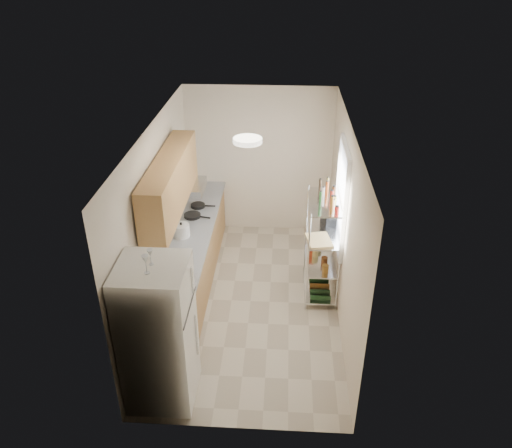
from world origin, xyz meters
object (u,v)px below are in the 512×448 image
(refrigerator, at_px, (158,334))
(cutting_board, at_px, (319,240))
(rice_cooker, at_px, (181,230))
(frying_pan_large, at_px, (192,216))
(espresso_machine, at_px, (329,213))

(refrigerator, relative_size, cutting_board, 4.34)
(refrigerator, height_order, rice_cooker, refrigerator)
(refrigerator, distance_m, frying_pan_large, 2.63)
(refrigerator, xyz_separation_m, cutting_board, (1.81, 1.83, 0.15))
(refrigerator, xyz_separation_m, espresso_machine, (1.97, 2.38, 0.28))
(espresso_machine, bearing_deg, frying_pan_large, 156.46)
(rice_cooker, relative_size, cutting_board, 0.58)
(rice_cooker, height_order, cutting_board, rice_cooker)
(cutting_board, distance_m, espresso_machine, 0.59)
(frying_pan_large, bearing_deg, refrigerator, -75.29)
(rice_cooker, xyz_separation_m, cutting_board, (1.94, -0.21, 0.03))
(refrigerator, bearing_deg, cutting_board, 45.35)
(refrigerator, distance_m, cutting_board, 2.58)
(refrigerator, height_order, frying_pan_large, refrigerator)
(espresso_machine, bearing_deg, rice_cooker, 172.45)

